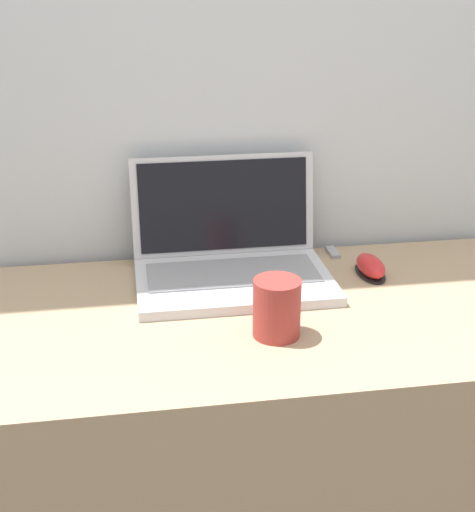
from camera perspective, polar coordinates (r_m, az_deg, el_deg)
wall_back at (r=1.52m, az=0.75°, el=19.27°), size 7.00×0.04×2.50m
desk at (r=1.54m, az=2.79°, el=-16.60°), size 1.14×0.58×0.73m
laptop at (r=1.45m, az=-0.56°, el=0.04°), size 0.39×0.30×0.23m
drink_cup at (r=1.23m, az=3.16°, el=-4.10°), size 0.08×0.08×0.10m
computer_mouse at (r=1.50m, az=10.59°, el=-0.86°), size 0.06×0.11×0.04m
usb_stick at (r=1.60m, az=7.63°, el=0.30°), size 0.02×0.06×0.01m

